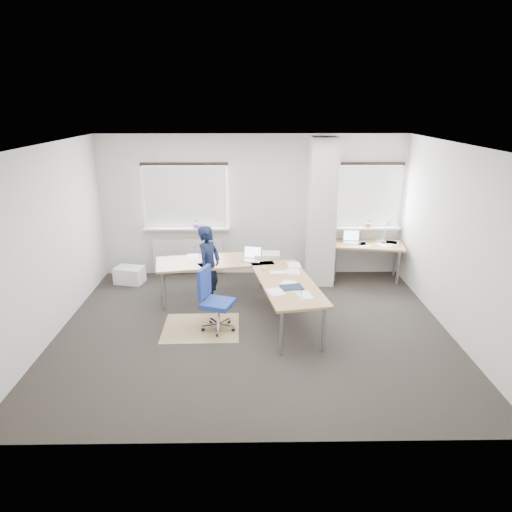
{
  "coord_description": "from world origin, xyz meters",
  "views": [
    {
      "loc": [
        -0.06,
        -6.37,
        3.36
      ],
      "look_at": [
        0.05,
        0.9,
        0.9
      ],
      "focal_mm": 32.0,
      "sensor_mm": 36.0,
      "label": 1
    }
  ],
  "objects_px": {
    "desk_main": "(251,272)",
    "desk_side": "(367,245)",
    "task_chair": "(216,313)",
    "person": "(209,267)"
  },
  "relations": [
    {
      "from": "desk_side",
      "to": "desk_main",
      "type": "bearing_deg",
      "value": -137.3
    },
    {
      "from": "task_chair",
      "to": "person",
      "type": "distance_m",
      "value": 0.96
    },
    {
      "from": "desk_main",
      "to": "desk_side",
      "type": "distance_m",
      "value": 2.72
    },
    {
      "from": "person",
      "to": "desk_side",
      "type": "bearing_deg",
      "value": -41.43
    },
    {
      "from": "desk_main",
      "to": "desk_side",
      "type": "height_order",
      "value": "desk_side"
    },
    {
      "from": "task_chair",
      "to": "person",
      "type": "xyz_separation_m",
      "value": [
        -0.16,
        0.84,
        0.44
      ]
    },
    {
      "from": "desk_main",
      "to": "desk_side",
      "type": "xyz_separation_m",
      "value": [
        2.29,
        1.47,
        -0.01
      ]
    },
    {
      "from": "desk_side",
      "to": "person",
      "type": "relative_size",
      "value": 1.04
    },
    {
      "from": "desk_side",
      "to": "task_chair",
      "type": "bearing_deg",
      "value": -133.01
    },
    {
      "from": "desk_side",
      "to": "person",
      "type": "distance_m",
      "value": 3.27
    }
  ]
}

